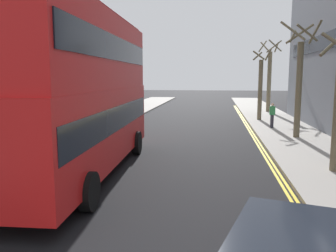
{
  "coord_description": "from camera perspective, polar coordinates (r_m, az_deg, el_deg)",
  "views": [
    {
      "loc": [
        2.1,
        -0.49,
        3.45
      ],
      "look_at": [
        0.5,
        11.0,
        1.8
      ],
      "focal_mm": 37.07,
      "sensor_mm": 36.0,
      "label": 1
    }
  ],
  "objects": [
    {
      "name": "sidewalk_right",
      "position": [
        17.4,
        22.45,
        -3.73
      ],
      "size": [
        4.0,
        80.0,
        0.14
      ],
      "primitive_type": "cube",
      "color": "#9E9991",
      "rests_on": "ground"
    },
    {
      "name": "sidewalk_left",
      "position": [
        18.9,
        -19.32,
        -2.67
      ],
      "size": [
        4.0,
        80.0,
        0.14
      ],
      "primitive_type": "cube",
      "color": "#9E9991",
      "rests_on": "ground"
    },
    {
      "name": "kerb_line_outer",
      "position": [
        15.07,
        16.56,
        -5.47
      ],
      "size": [
        0.1,
        56.0,
        0.01
      ],
      "primitive_type": "cube",
      "color": "yellow",
      "rests_on": "ground"
    },
    {
      "name": "kerb_line_inner",
      "position": [
        15.05,
        15.95,
        -5.46
      ],
      "size": [
        0.1,
        56.0,
        0.01
      ],
      "primitive_type": "cube",
      "color": "yellow",
      "rests_on": "ground"
    },
    {
      "name": "double_decker_bus_away",
      "position": [
        12.41,
        -13.86,
        5.92
      ],
      "size": [
        3.13,
        10.9,
        5.64
      ],
      "color": "red",
      "rests_on": "ground"
    },
    {
      "name": "pedestrian_far",
      "position": [
        23.63,
        16.76,
        1.76
      ],
      "size": [
        0.34,
        0.22,
        1.62
      ],
      "color": "#2D2D38",
      "rests_on": "sidewalk_right"
    },
    {
      "name": "street_tree_near",
      "position": [
        20.23,
        20.75,
        6.94
      ],
      "size": [
        2.0,
        1.97,
        6.26
      ],
      "color": "#6B6047",
      "rests_on": "sidewalk_right"
    },
    {
      "name": "street_tree_mid",
      "position": [
        27.86,
        14.94,
        6.24
      ],
      "size": [
        1.38,
        1.36,
        5.38
      ],
      "color": "#6B6047",
      "rests_on": "sidewalk_right"
    },
    {
      "name": "street_tree_far",
      "position": [
        34.61,
        16.31,
        7.67
      ],
      "size": [
        2.2,
        2.14,
        6.78
      ],
      "color": "#6B6047",
      "rests_on": "sidewalk_right"
    }
  ]
}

